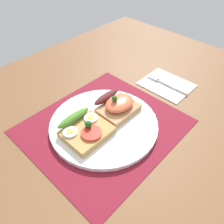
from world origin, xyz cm
name	(u,v)px	position (x,y,z in cm)	size (l,w,h in cm)	color
ground_plane	(104,131)	(0.00, 0.00, -1.60)	(120.00, 90.00, 3.20)	brown
placemat	(104,126)	(0.00, 0.00, 0.15)	(36.07, 32.65, 0.30)	maroon
plate	(104,124)	(0.00, 0.00, 0.85)	(26.58, 26.58, 1.11)	white
sandwich_egg_tomato	(85,130)	(-5.41, 0.54, 2.67)	(10.47, 10.34, 3.80)	tan
sandwich_salmon	(117,105)	(5.56, 0.59, 3.24)	(9.92, 9.11, 5.19)	tan
napkin	(167,84)	(25.62, -1.63, 0.30)	(11.94, 14.51, 0.60)	white
fork	(165,83)	(25.23, -1.40, 0.76)	(1.62, 13.98, 0.32)	#B7B7BC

